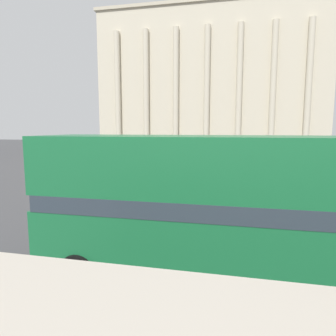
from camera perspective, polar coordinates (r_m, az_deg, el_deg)
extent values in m
cylinder|color=black|center=(10.70, -10.39, -13.42)|extent=(1.05, 0.22, 1.05)
cylinder|color=black|center=(8.71, -16.93, -18.72)|extent=(1.05, 0.22, 1.05)
cube|color=#196638|center=(8.52, 11.90, -13.28)|extent=(10.69, 2.42, 1.60)
cube|color=#2D3842|center=(8.22, 12.09, -6.57)|extent=(10.47, 2.45, 0.45)
cube|color=#196638|center=(8.03, 12.29, 0.40)|extent=(10.69, 2.42, 1.56)
cube|color=beige|center=(54.43, 8.13, 14.99)|extent=(35.73, 13.73, 22.94)
cube|color=#B7AD93|center=(57.16, 8.38, 26.72)|extent=(36.33, 14.33, 0.50)
cylinder|color=beige|center=(50.34, -9.52, 13.61)|extent=(0.90, 0.90, 19.50)
cylinder|color=beige|center=(48.79, -4.17, 13.89)|extent=(0.90, 0.90, 19.50)
cylinder|color=beige|center=(47.66, 1.50, 14.05)|extent=(0.90, 0.90, 19.50)
cylinder|color=beige|center=(46.99, 7.39, 14.09)|extent=(0.90, 0.90, 19.50)
cylinder|color=beige|center=(46.79, 13.38, 13.98)|extent=(0.90, 0.90, 19.50)
cylinder|color=beige|center=(47.08, 19.36, 13.72)|extent=(0.90, 0.90, 19.50)
cylinder|color=beige|center=(47.85, 25.18, 13.33)|extent=(0.90, 0.90, 19.50)
cylinder|color=black|center=(14.40, 2.64, -2.65)|extent=(0.12, 0.12, 3.57)
cube|color=black|center=(14.20, 3.39, 2.64)|extent=(0.20, 0.24, 0.70)
sphere|color=green|center=(14.17, 3.83, 3.24)|extent=(0.14, 0.14, 0.14)
cylinder|color=black|center=(20.64, 21.95, -0.25)|extent=(0.12, 0.12, 3.47)
cube|color=black|center=(20.54, 22.62, 3.29)|extent=(0.20, 0.24, 0.70)
sphere|color=green|center=(20.55, 22.94, 3.70)|extent=(0.14, 0.14, 0.14)
cylinder|color=black|center=(26.74, 10.65, 2.00)|extent=(0.12, 0.12, 3.63)
cube|color=black|center=(26.64, 11.11, 4.92)|extent=(0.20, 0.24, 0.70)
sphere|color=red|center=(26.63, 11.36, 5.23)|extent=(0.14, 0.14, 0.14)
cylinder|color=black|center=(19.22, 26.86, -5.40)|extent=(0.60, 0.18, 0.60)
cylinder|color=black|center=(17.58, 28.27, -6.65)|extent=(0.60, 0.18, 0.60)
cylinder|color=black|center=(18.71, 18.50, -5.31)|extent=(0.60, 0.18, 0.60)
cylinder|color=black|center=(17.02, 19.10, -6.60)|extent=(0.60, 0.18, 0.60)
cube|color=silver|center=(18.02, 23.27, -5.13)|extent=(4.20, 1.75, 0.55)
cube|color=#2D3842|center=(17.88, 22.73, -3.48)|extent=(1.89, 1.61, 0.50)
cylinder|color=black|center=(19.73, 13.75, -4.48)|extent=(0.60, 0.18, 0.60)
cylinder|color=black|center=(18.02, 13.86, -5.62)|extent=(0.60, 0.18, 0.60)
cylinder|color=black|center=(19.85, 5.62, -4.22)|extent=(0.60, 0.18, 0.60)
cylinder|color=black|center=(18.16, 4.96, -5.33)|extent=(0.60, 0.18, 0.60)
cube|color=maroon|center=(18.83, 9.56, -4.08)|extent=(4.20, 1.75, 0.55)
cube|color=#2D3842|center=(18.74, 8.98, -2.49)|extent=(1.89, 1.61, 0.50)
cylinder|color=#282B33|center=(22.15, -2.84, -2.66)|extent=(0.14, 0.14, 0.84)
cylinder|color=#282B33|center=(22.10, -2.39, -2.67)|extent=(0.14, 0.14, 0.84)
cylinder|color=#606638|center=(22.01, -2.63, -0.75)|extent=(0.32, 0.32, 0.66)
sphere|color=tan|center=(21.95, -2.63, 0.40)|extent=(0.23, 0.23, 0.23)
cylinder|color=#282B33|center=(33.20, 20.72, 0.29)|extent=(0.14, 0.14, 0.85)
cylinder|color=#282B33|center=(33.23, 21.02, 0.28)|extent=(0.14, 0.14, 0.85)
cylinder|color=silver|center=(33.13, 20.93, 1.59)|extent=(0.32, 0.32, 0.68)
sphere|color=tan|center=(33.09, 20.97, 2.37)|extent=(0.23, 0.23, 0.23)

